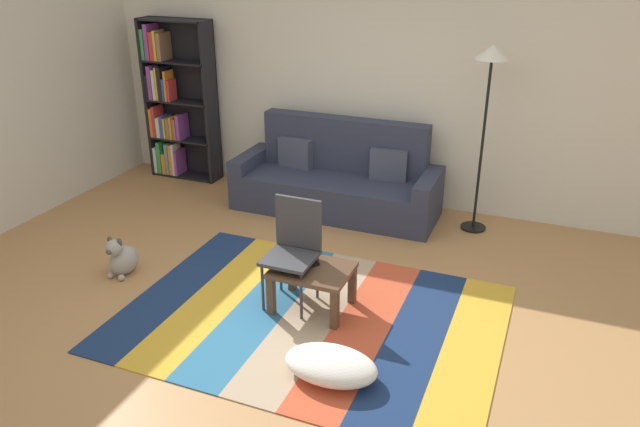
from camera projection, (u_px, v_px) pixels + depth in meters
name	position (u px, v px, depth m)	size (l,w,h in m)	color
ground_plane	(291.00, 305.00, 5.16)	(14.00, 14.00, 0.00)	#B27F4C
back_wall	(385.00, 83.00, 6.77)	(6.80, 0.10, 2.70)	silver
left_wall	(21.00, 91.00, 6.41)	(0.10, 5.50, 2.70)	beige
rug	(311.00, 317.00, 4.98)	(2.98, 2.20, 0.01)	navy
couch	(337.00, 181.00, 6.86)	(2.26, 0.80, 1.00)	#2D3347
bookshelf	(173.00, 103.00, 7.63)	(0.90, 0.28, 1.95)	black
coffee_table	(312.00, 276.00, 4.99)	(0.63, 0.49, 0.37)	#513826
pouf	(331.00, 365.00, 4.26)	(0.67, 0.42, 0.19)	white
dog	(122.00, 258.00, 5.58)	(0.22, 0.35, 0.40)	#9E998E
standing_lamp	(490.00, 78.00, 5.88)	(0.32, 0.32, 1.90)	black
tv_remote	(311.00, 266.00, 4.97)	(0.04, 0.15, 0.02)	black
folding_chair	(294.00, 243.00, 5.02)	(0.40, 0.40, 0.90)	#38383D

